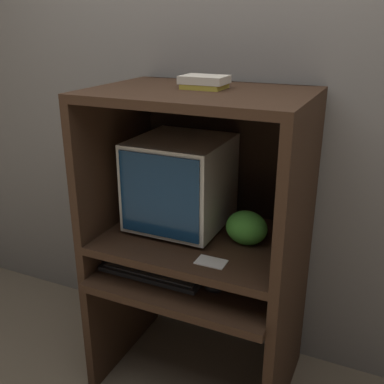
{
  "coord_description": "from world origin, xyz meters",
  "views": [
    {
      "loc": [
        0.72,
        -1.34,
        1.66
      ],
      "look_at": [
        -0.04,
        0.32,
        0.97
      ],
      "focal_mm": 42.0,
      "sensor_mm": 36.0,
      "label": 1
    }
  ],
  "objects_px": {
    "snack_bag": "(246,228)",
    "book_stack": "(204,82)",
    "keyboard": "(153,271)",
    "crt_monitor": "(181,182)",
    "mouse": "(213,288)"
  },
  "relations": [
    {
      "from": "book_stack",
      "to": "crt_monitor",
      "type": "bearing_deg",
      "value": 170.7
    },
    {
      "from": "keyboard",
      "to": "mouse",
      "type": "relative_size",
      "value": 6.26
    },
    {
      "from": "snack_bag",
      "to": "crt_monitor",
      "type": "bearing_deg",
      "value": 171.62
    },
    {
      "from": "book_stack",
      "to": "snack_bag",
      "type": "bearing_deg",
      "value": -7.87
    },
    {
      "from": "snack_bag",
      "to": "book_stack",
      "type": "height_order",
      "value": "book_stack"
    },
    {
      "from": "crt_monitor",
      "to": "snack_bag",
      "type": "xyz_separation_m",
      "value": [
        0.33,
        -0.05,
        -0.14
      ]
    },
    {
      "from": "mouse",
      "to": "snack_bag",
      "type": "distance_m",
      "value": 0.29
    },
    {
      "from": "snack_bag",
      "to": "book_stack",
      "type": "bearing_deg",
      "value": 172.13
    },
    {
      "from": "mouse",
      "to": "snack_bag",
      "type": "height_order",
      "value": "snack_bag"
    },
    {
      "from": "keyboard",
      "to": "mouse",
      "type": "xyz_separation_m",
      "value": [
        0.3,
        -0.02,
        0.0
      ]
    },
    {
      "from": "crt_monitor",
      "to": "keyboard",
      "type": "relative_size",
      "value": 0.89
    },
    {
      "from": "keyboard",
      "to": "crt_monitor",
      "type": "bearing_deg",
      "value": 79.4
    },
    {
      "from": "keyboard",
      "to": "book_stack",
      "type": "xyz_separation_m",
      "value": [
        0.16,
        0.19,
        0.81
      ]
    },
    {
      "from": "keyboard",
      "to": "snack_bag",
      "type": "xyz_separation_m",
      "value": [
        0.37,
        0.16,
        0.22
      ]
    },
    {
      "from": "crt_monitor",
      "to": "keyboard",
      "type": "bearing_deg",
      "value": -100.6
    }
  ]
}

